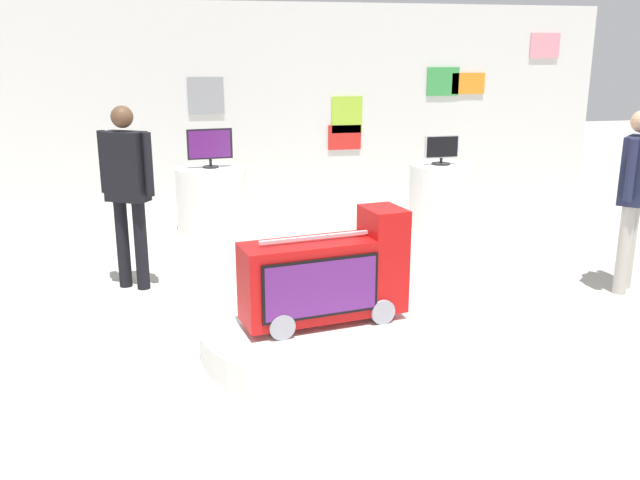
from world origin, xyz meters
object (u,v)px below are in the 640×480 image
at_px(tv_on_left_rear, 210,146).
at_px(tv_on_center_rear, 442,150).
at_px(main_display_pedestal, 324,336).
at_px(display_pedestal_left_rear, 212,199).
at_px(novelty_firetruck_tv, 328,278).
at_px(display_pedestal_center_rear, 439,195).
at_px(shopper_browsing_rear, 634,188).
at_px(shopper_browsing_near_truck, 127,184).

bearing_deg(tv_on_left_rear, tv_on_center_rear, -7.53).
distance_m(main_display_pedestal, display_pedestal_left_rear, 3.84).
height_order(main_display_pedestal, display_pedestal_left_rear, display_pedestal_left_rear).
xyz_separation_m(main_display_pedestal, tv_on_left_rear, (-0.58, 3.78, 0.95)).
bearing_deg(main_display_pedestal, tv_on_left_rear, 98.75).
relative_size(novelty_firetruck_tv, display_pedestal_center_rear, 1.60).
height_order(main_display_pedestal, shopper_browsing_rear, shopper_browsing_rear).
bearing_deg(main_display_pedestal, shopper_browsing_rear, 12.77).
relative_size(novelty_firetruck_tv, tv_on_center_rear, 2.81).
xyz_separation_m(display_pedestal_left_rear, display_pedestal_center_rear, (2.87, -0.38, 0.00)).
xyz_separation_m(tv_on_center_rear, shopper_browsing_rear, (0.75, -2.72, 0.00)).
height_order(display_pedestal_center_rear, shopper_browsing_near_truck, shopper_browsing_near_truck).
distance_m(display_pedestal_left_rear, display_pedestal_center_rear, 2.90).
bearing_deg(shopper_browsing_near_truck, novelty_firetruck_tv, -49.83).
distance_m(novelty_firetruck_tv, shopper_browsing_rear, 3.12).
bearing_deg(display_pedestal_center_rear, shopper_browsing_rear, -74.55).
relative_size(display_pedestal_center_rear, shopper_browsing_rear, 0.47).
distance_m(novelty_firetruck_tv, tv_on_center_rear, 4.11).
distance_m(main_display_pedestal, tv_on_left_rear, 3.95).
distance_m(tv_on_left_rear, shopper_browsing_rear, 4.77).
relative_size(tv_on_left_rear, shopper_browsing_near_truck, 0.32).
relative_size(shopper_browsing_near_truck, shopper_browsing_rear, 1.02).
bearing_deg(shopper_browsing_rear, display_pedestal_center_rear, 105.45).
bearing_deg(display_pedestal_center_rear, tv_on_left_rear, 172.55).
bearing_deg(novelty_firetruck_tv, shopper_browsing_near_truck, 130.17).
xyz_separation_m(display_pedestal_center_rear, shopper_browsing_rear, (0.75, -2.72, 0.59)).
bearing_deg(tv_on_center_rear, main_display_pedestal, -123.93).
relative_size(main_display_pedestal, tv_on_left_rear, 3.33).
relative_size(tv_on_center_rear, shopper_browsing_near_truck, 0.26).
bearing_deg(display_pedestal_center_rear, shopper_browsing_near_truck, -156.23).
bearing_deg(shopper_browsing_rear, display_pedestal_left_rear, 139.47).
height_order(tv_on_center_rear, shopper_browsing_rear, shopper_browsing_rear).
xyz_separation_m(main_display_pedestal, shopper_browsing_rear, (3.04, 0.69, 0.87)).
bearing_deg(main_display_pedestal, tv_on_center_rear, 56.07).
height_order(main_display_pedestal, tv_on_left_rear, tv_on_left_rear).
bearing_deg(display_pedestal_left_rear, novelty_firetruck_tv, -80.88).
distance_m(tv_on_left_rear, tv_on_center_rear, 2.90).
xyz_separation_m(tv_on_left_rear, shopper_browsing_rear, (3.63, -3.10, -0.08)).
height_order(display_pedestal_left_rear, shopper_browsing_near_truck, shopper_browsing_near_truck).
xyz_separation_m(tv_on_left_rear, shopper_browsing_near_truck, (-0.88, -2.03, -0.06)).
height_order(novelty_firetruck_tv, shopper_browsing_near_truck, shopper_browsing_near_truck).
height_order(display_pedestal_left_rear, shopper_browsing_rear, shopper_browsing_rear).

